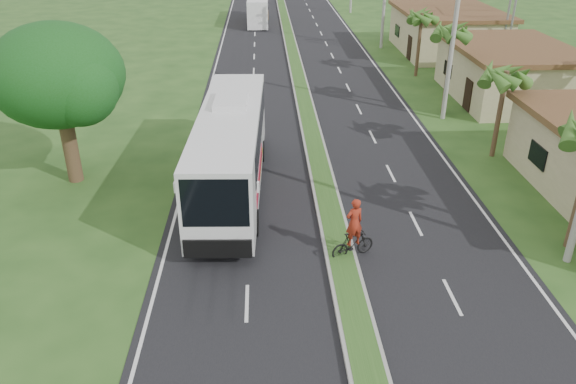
{
  "coord_description": "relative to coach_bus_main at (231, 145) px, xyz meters",
  "views": [
    {
      "loc": [
        -2.83,
        -15.15,
        11.88
      ],
      "look_at": [
        -1.9,
        4.67,
        1.8
      ],
      "focal_mm": 35.0,
      "sensor_mm": 36.0,
      "label": 1
    }
  ],
  "objects": [
    {
      "name": "shop_far",
      "position": [
        18.32,
        27.41,
        -0.34
      ],
      "size": [
        8.6,
        11.6,
        3.82
      ],
      "color": "tan",
      "rests_on": "ground"
    },
    {
      "name": "palm_verge_b",
      "position": [
        13.72,
        3.41,
        2.09
      ],
      "size": [
        2.4,
        2.4,
        5.05
      ],
      "color": "#473321",
      "rests_on": "ground"
    },
    {
      "name": "road_asphalt",
      "position": [
        4.32,
        11.41,
        -2.26
      ],
      "size": [
        14.0,
        160.0,
        0.02
      ],
      "primitive_type": "cube",
      "color": "black",
      "rests_on": "ground"
    },
    {
      "name": "coach_bus_far",
      "position": [
        1.19,
        43.03,
        -0.57
      ],
      "size": [
        2.37,
        10.27,
        2.98
      ],
      "rotation": [
        0.0,
        0.0,
        -0.01
      ],
      "color": "white",
      "rests_on": "ground"
    },
    {
      "name": "palm_verge_d",
      "position": [
        13.62,
        19.41,
        2.28
      ],
      "size": [
        2.4,
        2.4,
        5.25
      ],
      "color": "#473321",
      "rests_on": "ground"
    },
    {
      "name": "ground",
      "position": [
        4.32,
        -8.59,
        -2.27
      ],
      "size": [
        180.0,
        180.0,
        0.0
      ],
      "primitive_type": "plane",
      "color": "#26491A",
      "rests_on": "ground"
    },
    {
      "name": "motorcyclist",
      "position": [
        4.77,
        -5.93,
        -1.35
      ],
      "size": [
        1.84,
        1.14,
        2.47
      ],
      "rotation": [
        0.0,
        0.0,
        0.39
      ],
      "color": "black",
      "rests_on": "ground"
    },
    {
      "name": "lane_edge_right",
      "position": [
        11.02,
        11.41,
        -2.27
      ],
      "size": [
        0.12,
        160.0,
        0.01
      ],
      "primitive_type": "cube",
      "color": "silver",
      "rests_on": "ground"
    },
    {
      "name": "shop_mid",
      "position": [
        18.32,
        13.41,
        -0.41
      ],
      "size": [
        7.6,
        10.6,
        3.67
      ],
      "color": "tan",
      "rests_on": "ground"
    },
    {
      "name": "median_strip",
      "position": [
        4.32,
        11.41,
        -2.16
      ],
      "size": [
        1.2,
        160.0,
        0.18
      ],
      "color": "gray",
      "rests_on": "ground"
    },
    {
      "name": "utility_pole_b",
      "position": [
        12.79,
        9.41,
        3.99
      ],
      "size": [
        3.2,
        0.28,
        12.0
      ],
      "color": "gray",
      "rests_on": "ground"
    },
    {
      "name": "coach_bus_main",
      "position": [
        0.0,
        0.0,
        0.0
      ],
      "size": [
        3.15,
        12.85,
        4.12
      ],
      "rotation": [
        0.0,
        0.0,
        -0.04
      ],
      "color": "silver",
      "rests_on": "ground"
    },
    {
      "name": "lane_edge_left",
      "position": [
        -2.38,
        11.41,
        -2.27
      ],
      "size": [
        0.12,
        160.0,
        0.01
      ],
      "primitive_type": "cube",
      "color": "silver",
      "rests_on": "ground"
    },
    {
      "name": "palm_verge_c",
      "position": [
        13.12,
        10.41,
        2.86
      ],
      "size": [
        2.4,
        2.4,
        5.85
      ],
      "color": "#473321",
      "rests_on": "ground"
    },
    {
      "name": "shade_tree",
      "position": [
        -7.8,
        1.43,
        2.76
      ],
      "size": [
        6.3,
        6.0,
        7.54
      ],
      "color": "#473321",
      "rests_on": "ground"
    }
  ]
}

